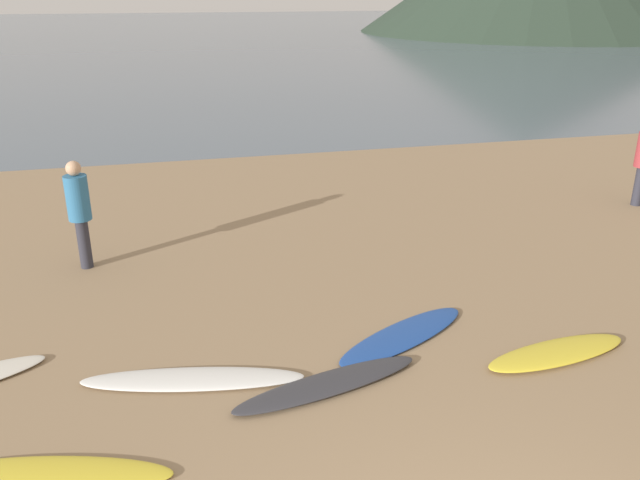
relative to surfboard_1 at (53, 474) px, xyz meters
name	(u,v)px	position (x,y,z in m)	size (l,w,h in m)	color
ground_plane	(270,212)	(3.24, 7.15, -0.13)	(120.00, 120.00, 0.20)	#997C5B
ocean_water	(173,32)	(3.24, 61.42, -0.03)	(140.00, 100.00, 0.01)	slate
surfboard_1	(53,474)	(0.00, 0.00, 0.00)	(2.21, 0.49, 0.07)	yellow
surfboard_2	(193,379)	(1.34, 1.23, 0.01)	(2.53, 0.48, 0.08)	white
surfboard_3	(328,384)	(2.80, 0.76, 0.02)	(2.29, 0.45, 0.10)	#333338
surfboard_4	(403,335)	(4.01, 1.60, 0.00)	(2.19, 0.56, 0.06)	#1E479E
surfboard_5	(557,352)	(5.67, 0.73, 0.01)	(1.97, 0.53, 0.10)	yellow
person_0	(79,206)	(-0.09, 4.91, 0.99)	(0.35, 0.35, 1.74)	#2D2D38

